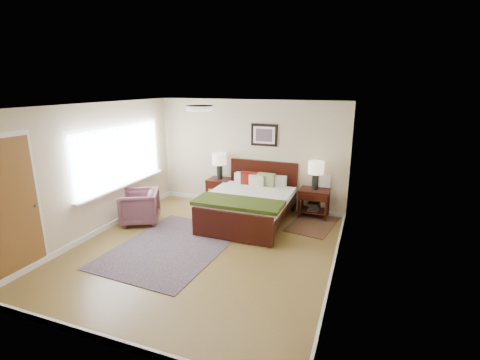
{
  "coord_description": "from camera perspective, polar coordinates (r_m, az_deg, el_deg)",
  "views": [
    {
      "loc": [
        2.57,
        -5.03,
        2.83
      ],
      "look_at": [
        0.32,
        0.99,
        1.05
      ],
      "focal_mm": 26.0,
      "sensor_mm": 36.0,
      "label": 1
    }
  ],
  "objects": [
    {
      "name": "ceil_fixture",
      "position": [
        5.66,
        -6.69,
        11.69
      ],
      "size": [
        0.44,
        0.44,
        0.08
      ],
      "color": "white",
      "rests_on": "ceiling"
    },
    {
      "name": "ceiling",
      "position": [
        5.66,
        -6.71,
        12.04
      ],
      "size": [
        4.5,
        5.0,
        0.02
      ],
      "primitive_type": "cube",
      "color": "white",
      "rests_on": "back_wall"
    },
    {
      "name": "rug_navy",
      "position": [
        7.45,
        11.8,
        -7.13
      ],
      "size": [
        1.03,
        1.37,
        0.01
      ],
      "primitive_type": "cube",
      "rotation": [
        0.0,
        0.0,
        -0.17
      ],
      "color": "black",
      "rests_on": "ground"
    },
    {
      "name": "back_wall",
      "position": [
        8.12,
        1.62,
        4.25
      ],
      "size": [
        4.5,
        0.04,
        2.5
      ],
      "primitive_type": "cube",
      "color": "#C2B48D",
      "rests_on": "ground"
    },
    {
      "name": "lamp_right",
      "position": [
        7.58,
        12.36,
        1.6
      ],
      "size": [
        0.33,
        0.33,
        0.61
      ],
      "color": "black",
      "rests_on": "nightstand_right"
    },
    {
      "name": "front_wall",
      "position": [
        3.94,
        -23.05,
        -9.46
      ],
      "size": [
        4.5,
        0.04,
        2.5
      ],
      "primitive_type": "cube",
      "color": "#C2B48D",
      "rests_on": "ground"
    },
    {
      "name": "bed",
      "position": [
        7.26,
        1.58,
        -3.12
      ],
      "size": [
        1.71,
        2.06,
        1.11
      ],
      "color": "#330E07",
      "rests_on": "ground"
    },
    {
      "name": "right_wall",
      "position": [
        5.29,
        16.06,
        -2.53
      ],
      "size": [
        0.04,
        5.0,
        2.5
      ],
      "primitive_type": "cube",
      "color": "#C2B48D",
      "rests_on": "ground"
    },
    {
      "name": "wall_art",
      "position": [
        7.9,
        3.99,
        7.37
      ],
      "size": [
        0.62,
        0.05,
        0.5
      ],
      "color": "black",
      "rests_on": "back_wall"
    },
    {
      "name": "window",
      "position": [
        7.6,
        -18.92,
        3.61
      ],
      "size": [
        0.11,
        2.72,
        1.32
      ],
      "color": "silver",
      "rests_on": "left_wall"
    },
    {
      "name": "nightstand_left",
      "position": [
        8.3,
        -3.38,
        -0.67
      ],
      "size": [
        0.55,
        0.49,
        0.65
      ],
      "color": "#330E07",
      "rests_on": "ground"
    },
    {
      "name": "nightstand_right",
      "position": [
        7.76,
        12.06,
        -3.29
      ],
      "size": [
        0.63,
        0.48,
        0.63
      ],
      "color": "#330E07",
      "rests_on": "ground"
    },
    {
      "name": "left_wall",
      "position": [
        7.15,
        -22.68,
        1.5
      ],
      "size": [
        0.04,
        5.0,
        2.5
      ],
      "primitive_type": "cube",
      "color": "#C2B48D",
      "rests_on": "ground"
    },
    {
      "name": "armchair",
      "position": [
        7.59,
        -16.17,
        -4.25
      ],
      "size": [
        1.02,
        1.01,
        0.7
      ],
      "primitive_type": "imported",
      "rotation": [
        0.0,
        0.0,
        -1.09
      ],
      "color": "brown",
      "rests_on": "ground"
    },
    {
      "name": "floor",
      "position": [
        6.32,
        -5.99,
        -11.2
      ],
      "size": [
        5.0,
        5.0,
        0.0
      ],
      "primitive_type": "plane",
      "color": "olive",
      "rests_on": "ground"
    },
    {
      "name": "lamp_left",
      "position": [
        8.18,
        -3.38,
        3.09
      ],
      "size": [
        0.33,
        0.33,
        0.61
      ],
      "color": "black",
      "rests_on": "nightstand_left"
    },
    {
      "name": "rug_persian",
      "position": [
        6.48,
        -11.08,
        -10.65
      ],
      "size": [
        1.95,
        2.66,
        0.01
      ],
      "primitive_type": "cube",
      "rotation": [
        0.0,
        0.0,
        -0.05
      ],
      "color": "#0C153F",
      "rests_on": "ground"
    },
    {
      "name": "door",
      "position": [
        6.08,
        -33.53,
        -4.0
      ],
      "size": [
        0.06,
        1.0,
        2.18
      ],
      "color": "silver",
      "rests_on": "ground"
    }
  ]
}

